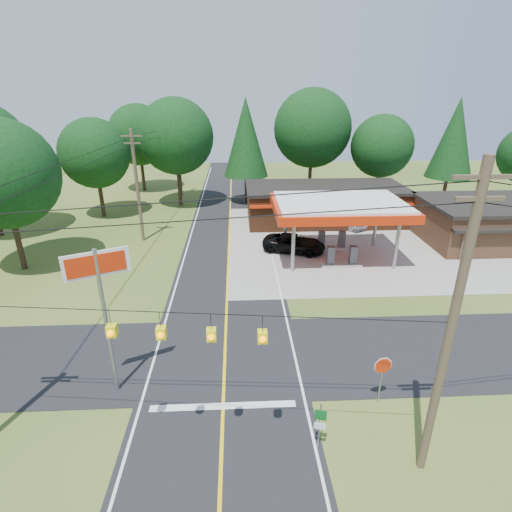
{
  "coord_description": "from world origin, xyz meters",
  "views": [
    {
      "loc": [
        0.78,
        -17.45,
        13.11
      ],
      "look_at": [
        2.0,
        7.0,
        2.8
      ],
      "focal_mm": 28.0,
      "sensor_mm": 36.0,
      "label": 1
    }
  ],
  "objects_px": {
    "gas_canopy": "(340,208)",
    "sedan_car": "(347,219)",
    "big_stop_sign": "(101,289)",
    "suv_car": "(294,243)",
    "octagonal_stop_sign": "(383,369)"
  },
  "relations": [
    {
      "from": "gas_canopy",
      "to": "sedan_car",
      "type": "bearing_deg",
      "value": 69.44
    },
    {
      "from": "gas_canopy",
      "to": "sedan_car",
      "type": "distance_m",
      "value": 9.23
    },
    {
      "from": "gas_canopy",
      "to": "big_stop_sign",
      "type": "relative_size",
      "value": 1.48
    },
    {
      "from": "gas_canopy",
      "to": "big_stop_sign",
      "type": "bearing_deg",
      "value": -132.54
    },
    {
      "from": "sedan_car",
      "to": "big_stop_sign",
      "type": "xyz_separation_m",
      "value": [
        -17.0,
        -23.26,
        4.55
      ]
    },
    {
      "from": "suv_car",
      "to": "big_stop_sign",
      "type": "height_order",
      "value": "big_stop_sign"
    },
    {
      "from": "gas_canopy",
      "to": "octagonal_stop_sign",
      "type": "height_order",
      "value": "gas_canopy"
    },
    {
      "from": "suv_car",
      "to": "big_stop_sign",
      "type": "bearing_deg",
      "value": 166.54
    },
    {
      "from": "big_stop_sign",
      "to": "octagonal_stop_sign",
      "type": "height_order",
      "value": "big_stop_sign"
    },
    {
      "from": "sedan_car",
      "to": "octagonal_stop_sign",
      "type": "height_order",
      "value": "octagonal_stop_sign"
    },
    {
      "from": "sedan_car",
      "to": "gas_canopy",
      "type": "bearing_deg",
      "value": -138.78
    },
    {
      "from": "suv_car",
      "to": "octagonal_stop_sign",
      "type": "bearing_deg",
      "value": -156.79
    },
    {
      "from": "suv_car",
      "to": "sedan_car",
      "type": "distance_m",
      "value": 9.07
    },
    {
      "from": "big_stop_sign",
      "to": "gas_canopy",
      "type": "bearing_deg",
      "value": 47.46
    },
    {
      "from": "sedan_car",
      "to": "octagonal_stop_sign",
      "type": "distance_m",
      "value": 25.17
    }
  ]
}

